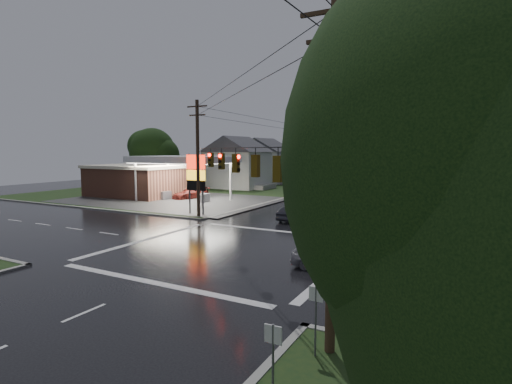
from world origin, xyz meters
The scene contains 16 objects.
ground centered at (0.00, 0.00, 0.00)m, with size 120.00×120.00×0.00m, color black.
grass_nw centered at (-26.00, 26.00, 0.04)m, with size 36.00×36.00×0.08m, color black.
gas_station centered at (-25.68, 19.70, 2.55)m, with size 26.20×18.00×5.60m.
pylon_sign centered at (-10.50, 10.50, 4.01)m, with size 2.00×0.35×6.00m.
utility_pole_nw centered at (-9.50, 9.50, 5.72)m, with size 2.20×0.32×11.00m.
utility_pole_se centered at (9.50, -9.50, 5.72)m, with size 2.20×0.32×11.00m.
utility_pole_n centered at (-9.50, 38.00, 5.47)m, with size 2.20×0.32×10.50m.
traffic_signals centered at (0.02, -0.02, 6.48)m, with size 26.87×26.87×1.47m.
house_near centered at (-20.95, 36.00, 4.41)m, with size 11.05×8.48×8.60m.
house_far centered at (-21.95, 48.00, 4.41)m, with size 11.05×8.48×8.60m.
tree_nw_behind centered at (-33.84, 29.99, 6.18)m, with size 8.93×7.60×10.00m.
tree_ne_near centered at (14.14, 21.99, 5.56)m, with size 7.99×6.80×8.98m.
tree_ne_far centered at (17.15, 33.99, 6.18)m, with size 8.46×7.20×9.80m.
car_north centered at (-0.80, 11.86, 0.62)m, with size 1.32×3.79×1.25m, color black.
car_crossing centered at (6.55, -0.97, 0.63)m, with size 1.48×3.67×1.25m, color gray.
car_pump centered at (-18.75, 20.34, 0.72)m, with size 2.03×4.98×1.45m, color #4D1611.
Camera 1 is at (13.09, -21.15, 6.40)m, focal length 28.00 mm.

